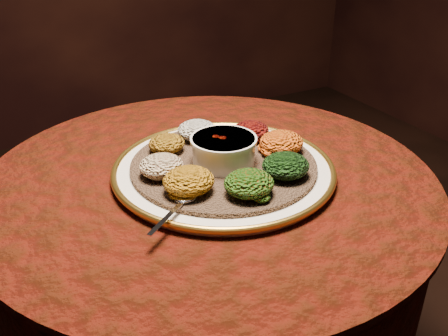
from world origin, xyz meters
name	(u,v)px	position (x,y,z in m)	size (l,w,h in m)	color
table	(210,242)	(0.00, 0.00, 0.55)	(0.96, 0.96, 0.73)	black
platter	(224,169)	(0.03, -0.02, 0.75)	(0.54, 0.54, 0.02)	white
injera	(224,165)	(0.03, -0.02, 0.76)	(0.39, 0.39, 0.01)	brown
stew_bowl	(224,148)	(0.03, -0.02, 0.80)	(0.14, 0.14, 0.06)	white
spoon	(183,201)	(-0.11, -0.12, 0.77)	(0.12, 0.10, 0.01)	silver
portion_ayib	(197,130)	(0.03, 0.12, 0.78)	(0.09, 0.08, 0.04)	beige
portion_kitfo	(251,131)	(0.14, 0.06, 0.78)	(0.08, 0.08, 0.04)	black
portion_tikil	(281,142)	(0.16, -0.03, 0.79)	(0.10, 0.09, 0.05)	#B9780F
portion_gomen	(286,166)	(0.11, -0.12, 0.78)	(0.10, 0.09, 0.05)	black
portion_mixveg	(249,183)	(0.01, -0.15, 0.78)	(0.09, 0.09, 0.05)	#9E2B0A
portion_kik	(189,181)	(-0.09, -0.09, 0.79)	(0.10, 0.09, 0.05)	#A9670E
portion_timatim	(161,166)	(-0.11, -0.01, 0.78)	(0.09, 0.08, 0.04)	maroon
portion_shiro	(167,143)	(-0.06, 0.09, 0.78)	(0.08, 0.08, 0.04)	#8C6310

